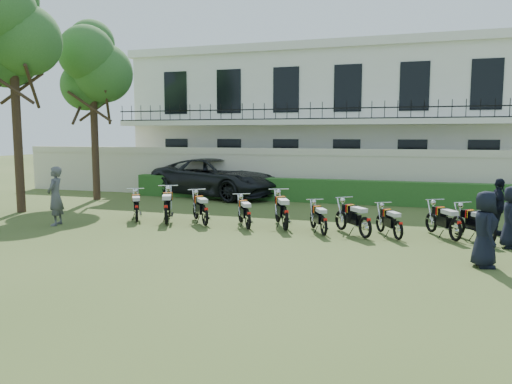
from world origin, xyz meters
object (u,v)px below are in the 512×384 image
Objects in this scene: tree_west_mid at (13,31)px; officer_3 at (512,217)px; motorcycle_2 at (205,212)px; motorcycle_4 at (285,214)px; officer_5 at (498,207)px; motorcycle_3 at (248,216)px; inspector at (55,196)px; officer_0 at (485,229)px; motorcycle_5 at (324,222)px; motorcycle_0 at (137,209)px; tree_west_near at (93,67)px; motorcycle_9 at (489,228)px; motorcycle_1 at (166,209)px; motorcycle_7 at (398,226)px; motorcycle_8 at (456,225)px; motorcycle_6 at (365,222)px; suv at (216,178)px.

officer_3 is (16.56, -0.95, -5.86)m from tree_west_mid.
motorcycle_4 is (2.64, 0.00, 0.04)m from motorcycle_2.
motorcycle_4 is 6.21m from officer_5.
motorcycle_3 is 0.85× the size of inspector.
motorcycle_2 is 0.84× the size of inspector.
inspector is at bearing 157.34° from motorcycle_2.
motorcycle_3 is 6.79m from officer_0.
tree_west_mid is at bearing 148.72° from motorcycle_5.
motorcycle_5 is (6.31, -0.28, -0.04)m from motorcycle_0.
tree_west_near reaches higher than inspector.
motorcycle_0 is at bearing 148.86° from motorcycle_3.
tree_west_near is 4.65× the size of officer_0.
inspector is at bearing 174.60° from motorcycle_0.
motorcycle_5 is 8.64m from inspector.
motorcycle_2 reaches higher than motorcycle_9.
motorcycle_4 is (5.07, 0.09, 0.06)m from motorcycle_0.
motorcycle_4 is 1.03× the size of inspector.
tree_west_near is 3.98× the size of motorcycle_1.
motorcycle_7 is (7.20, -0.10, -0.11)m from motorcycle_1.
motorcycle_4 is (1.14, 0.16, 0.07)m from motorcycle_3.
motorcycle_1 reaches higher than motorcycle_4.
inspector is (-3.44, -1.02, 0.42)m from motorcycle_1.
motorcycle_2 is (1.26, 0.21, -0.05)m from motorcycle_1.
tree_west_mid reaches higher than motorcycle_0.
tree_west_near is 4.03× the size of motorcycle_4.
motorcycle_8 is (9.86, 0.07, -0.00)m from motorcycle_0.
motorcycle_6 is 0.97× the size of motorcycle_9.
motorcycle_6 is 0.89m from motorcycle_7.
motorcycle_6 is at bearing 44.64° from officer_0.
inspector is at bearing -31.00° from tree_west_mid.
motorcycle_2 is at bearing -30.19° from motorcycle_0.
motorcycle_1 is 10.07m from officer_5.
officer_3 is at bearing -39.39° from motorcycle_2.
motorcycle_2 is (7.82, -0.64, -6.18)m from tree_west_mid.
motorcycle_2 is 0.99× the size of motorcycle_3.
inspector is at bearing 171.77° from motorcycle_1.
officer_0 is (15.16, -7.20, -5.04)m from tree_west_near.
motorcycle_9 reaches higher than motorcycle_5.
motorcycle_3 is at bearing -133.01° from suv.
tree_west_mid is 4.63× the size of inspector.
motorcycle_2 is 1.05× the size of motorcycle_7.
motorcycle_1 is at bearing 152.28° from motorcycle_2.
inspector is at bearing 146.00° from motorcycle_6.
motorcycle_7 is 0.90× the size of motorcycle_8.
motorcycle_0 is 3.93m from motorcycle_3.
motorcycle_9 is (5.59, -0.18, -0.07)m from motorcycle_4.
motorcycle_9 is (6.73, -0.02, 0.00)m from motorcycle_3.
motorcycle_2 is at bearing 155.46° from motorcycle_4.
motorcycle_9 is 0.99× the size of officer_3.
motorcycle_3 is 1.01× the size of motorcycle_9.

